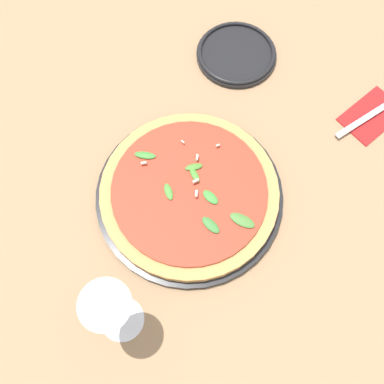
% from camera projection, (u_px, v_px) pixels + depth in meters
% --- Properties ---
extents(ground_plane, '(6.00, 6.00, 0.00)m').
position_uv_depth(ground_plane, '(189.00, 197.00, 0.85)').
color(ground_plane, '#9E7A56').
extents(pizza_arugula_main, '(0.35, 0.35, 0.05)m').
position_uv_depth(pizza_arugula_main, '(192.00, 195.00, 0.84)').
color(pizza_arugula_main, black).
rests_on(pizza_arugula_main, ground_plane).
extents(wine_glass, '(0.08, 0.08, 0.17)m').
position_uv_depth(wine_glass, '(111.00, 310.00, 0.65)').
color(wine_glass, white).
rests_on(wine_glass, ground_plane).
extents(napkin, '(0.15, 0.12, 0.01)m').
position_uv_depth(napkin, '(372.00, 115.00, 0.92)').
color(napkin, '#B21E1E').
rests_on(napkin, ground_plane).
extents(fork, '(0.21, 0.06, 0.00)m').
position_uv_depth(fork, '(376.00, 112.00, 0.92)').
color(fork, silver).
rests_on(fork, ground_plane).
extents(side_plate_white, '(0.17, 0.17, 0.02)m').
position_uv_depth(side_plate_white, '(236.00, 54.00, 0.97)').
color(side_plate_white, black).
rests_on(side_plate_white, ground_plane).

